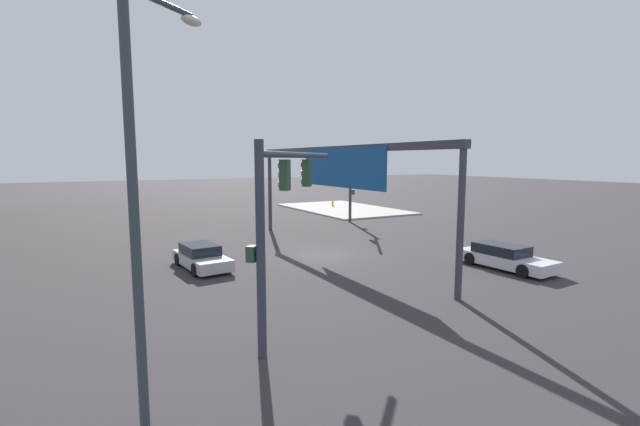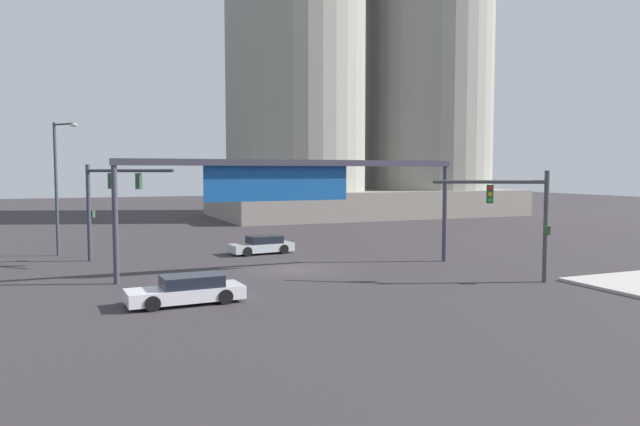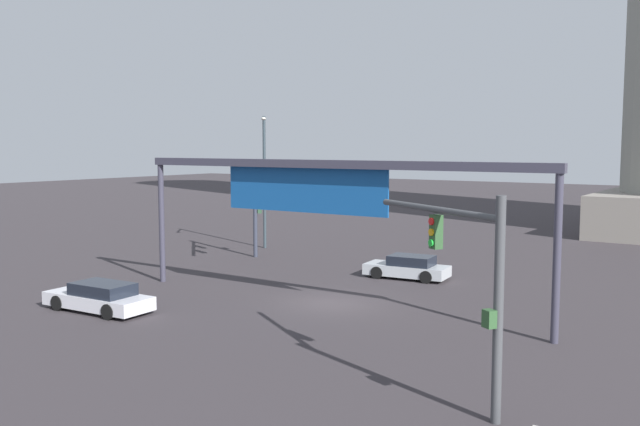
{
  "view_description": "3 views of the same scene",
  "coord_description": "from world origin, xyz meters",
  "px_view_note": "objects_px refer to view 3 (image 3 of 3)",
  "views": [
    {
      "loc": [
        -21.62,
        11.98,
        5.49
      ],
      "look_at": [
        2.62,
        -1.32,
        2.08
      ],
      "focal_mm": 24.37,
      "sensor_mm": 36.0,
      "label": 1
    },
    {
      "loc": [
        -11.6,
        -31.73,
        5.63
      ],
      "look_at": [
        2.79,
        2.81,
        2.97
      ],
      "focal_mm": 33.39,
      "sensor_mm": 36.0,
      "label": 2
    },
    {
      "loc": [
        15.87,
        -24.55,
        6.82
      ],
      "look_at": [
        -1.06,
        0.63,
        3.84
      ],
      "focal_mm": 38.36,
      "sensor_mm": 36.0,
      "label": 3
    }
  ],
  "objects_px": {
    "traffic_signal_opposite_side": "(257,191)",
    "streetlamp_curved_arm": "(264,173)",
    "sedan_car_approaching": "(99,297)",
    "traffic_signal_near_corner": "(469,268)",
    "sedan_car_waiting_far": "(408,267)"
  },
  "relations": [
    {
      "from": "traffic_signal_near_corner",
      "to": "sedan_car_waiting_far",
      "type": "bearing_deg",
      "value": -26.16
    },
    {
      "from": "traffic_signal_near_corner",
      "to": "streetlamp_curved_arm",
      "type": "distance_m",
      "value": 28.92
    },
    {
      "from": "traffic_signal_near_corner",
      "to": "traffic_signal_opposite_side",
      "type": "height_order",
      "value": "traffic_signal_opposite_side"
    },
    {
      "from": "sedan_car_approaching",
      "to": "streetlamp_curved_arm",
      "type": "bearing_deg",
      "value": -76.57
    },
    {
      "from": "traffic_signal_near_corner",
      "to": "sedan_car_approaching",
      "type": "distance_m",
      "value": 16.94
    },
    {
      "from": "streetlamp_curved_arm",
      "to": "traffic_signal_opposite_side",
      "type": "bearing_deg",
      "value": -3.9
    },
    {
      "from": "traffic_signal_opposite_side",
      "to": "traffic_signal_near_corner",
      "type": "bearing_deg",
      "value": 7.88
    },
    {
      "from": "sedan_car_waiting_far",
      "to": "traffic_signal_opposite_side",
      "type": "bearing_deg",
      "value": -5.39
    },
    {
      "from": "traffic_signal_near_corner",
      "to": "sedan_car_waiting_far",
      "type": "distance_m",
      "value": 17.72
    },
    {
      "from": "streetlamp_curved_arm",
      "to": "sedan_car_waiting_far",
      "type": "xyz_separation_m",
      "value": [
        12.67,
        -4.07,
        -4.46
      ]
    },
    {
      "from": "traffic_signal_near_corner",
      "to": "sedan_car_approaching",
      "type": "xyz_separation_m",
      "value": [
        -16.6,
        1.39,
        -3.11
      ]
    },
    {
      "from": "sedan_car_waiting_far",
      "to": "sedan_car_approaching",
      "type": "bearing_deg",
      "value": 54.9
    },
    {
      "from": "traffic_signal_opposite_side",
      "to": "streetlamp_curved_arm",
      "type": "distance_m",
      "value": 5.13
    },
    {
      "from": "traffic_signal_opposite_side",
      "to": "streetlamp_curved_arm",
      "type": "relative_size",
      "value": 0.68
    },
    {
      "from": "traffic_signal_opposite_side",
      "to": "sedan_car_approaching",
      "type": "bearing_deg",
      "value": -34.13
    }
  ]
}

